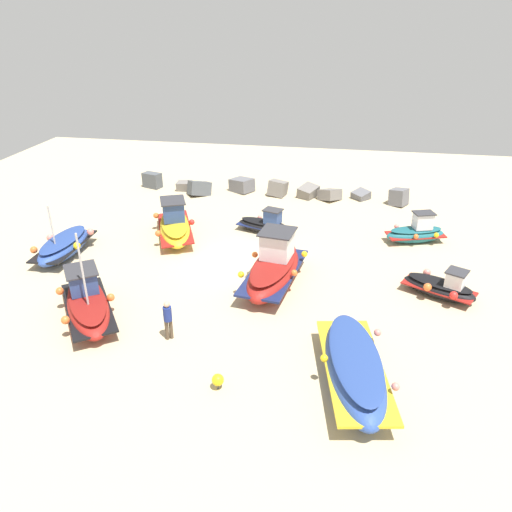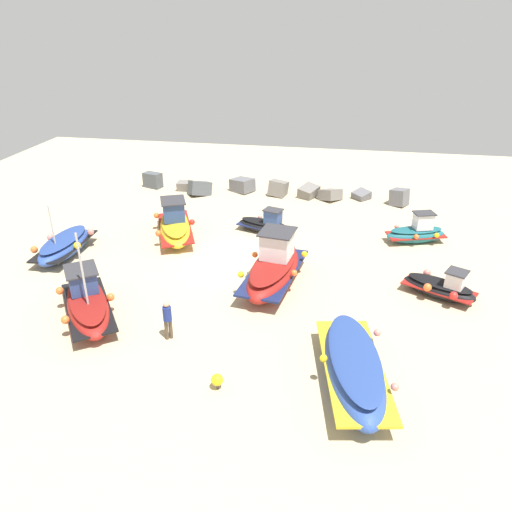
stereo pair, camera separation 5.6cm
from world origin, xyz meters
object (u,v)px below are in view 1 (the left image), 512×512
Objects in this scene: fishing_boat_2 at (175,225)px; fishing_boat_5 at (274,268)px; fishing_boat_0 at (87,303)px; fishing_boat_7 at (64,246)px; fishing_boat_6 at (441,287)px; mooring_buoy_0 at (218,380)px; fishing_boat_3 at (354,367)px; fishing_boat_1 at (264,224)px; person_walking at (168,318)px; fishing_boat_4 at (417,232)px.

fishing_boat_5 is (6.06, -4.31, 0.15)m from fishing_boat_2.
fishing_boat_0 is 1.14× the size of fishing_boat_7.
fishing_boat_6 is 17.94m from fishing_boat_7.
mooring_buoy_0 is at bearing -177.82° from fishing_boat_5.
fishing_boat_3 is 1.36× the size of fishing_boat_7.
fishing_boat_7 is (-4.69, -3.23, -0.14)m from fishing_boat_2.
fishing_boat_1 reaches higher than mooring_buoy_0.
person_walking is at bearing -128.19° from fishing_boat_7.
fishing_boat_0 is 8.50× the size of mooring_buoy_0.
fishing_boat_6 is 2.05× the size of person_walking.
person_walking is (-10.03, -10.60, 0.38)m from fishing_boat_4.
fishing_boat_6 is (14.09, 4.13, -0.18)m from fishing_boat_0.
fishing_boat_2 is at bearing 168.93° from fishing_boat_4.
mooring_buoy_0 is (-0.81, -7.11, -0.46)m from fishing_boat_5.
fishing_boat_0 is at bearing 152.42° from mooring_buoy_0.
fishing_boat_1 is at bearing 163.19° from fishing_boat_4.
fishing_boat_0 is 1.41× the size of fishing_boat_4.
fishing_boat_7 reaches higher than fishing_boat_2.
fishing_boat_5 is (1.35, -5.69, 0.34)m from fishing_boat_1.
fishing_boat_1 is at bearing 22.04° from fishing_boat_5.
fishing_boat_1 is 1.99× the size of person_walking.
fishing_boat_7 reaches higher than fishing_boat_4.
fishing_boat_5 is at bearing -157.07° from fishing_boat_4.
fishing_boat_2 reaches higher than person_walking.
fishing_boat_6 is at bearing -93.00° from fishing_boat_7.
mooring_buoy_0 is at bearing 11.17° from person_walking.
fishing_boat_3 is 4.43m from mooring_buoy_0.
fishing_boat_3 is (9.56, -10.41, 0.01)m from fishing_boat_2.
fishing_boat_3 is at bearing -49.69° from fishing_boat_1.
fishing_boat_2 is 1.56× the size of fishing_boat_6.
fishing_boat_2 reaches higher than fishing_boat_4.
fishing_boat_2 reaches higher than mooring_buoy_0.
fishing_boat_0 is 0.83× the size of fishing_boat_3.
fishing_boat_6 is at bearing -103.90° from fishing_boat_4.
person_walking is at bearing -82.38° from fishing_boat_1.
fishing_boat_5 is at bearing -95.11° from fishing_boat_0.
fishing_boat_0 is 11.11m from fishing_boat_1.
fishing_boat_5 is at bearing 110.48° from person_walking.
person_walking is at bearing -151.28° from fishing_boat_4.
fishing_boat_6 is (8.51, -5.47, -0.01)m from fishing_boat_1.
fishing_boat_6 is (3.67, 6.32, -0.21)m from fishing_boat_3.
fishing_boat_3 is 15.96m from fishing_boat_7.
fishing_boat_2 is 12.58m from mooring_buoy_0.
fishing_boat_6 is at bearing 80.45° from person_walking.
fishing_boat_1 is at bearing 134.57° from person_walking.
fishing_boat_0 is at bearing 128.12° from fishing_boat_5.
fishing_boat_4 reaches higher than fishing_boat_3.
fishing_boat_7 is (-17.92, 0.87, 0.07)m from fishing_boat_6.
mooring_buoy_0 is (-7.97, -7.33, -0.11)m from fishing_boat_6.
fishing_boat_0 is 7.96m from fishing_boat_5.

